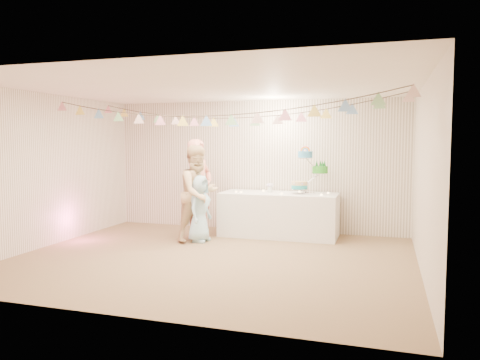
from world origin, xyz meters
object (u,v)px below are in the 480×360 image
(table, at_px, (279,214))
(person_adult_a, at_px, (199,188))
(person_adult_b, at_px, (198,193))
(person_child, at_px, (200,208))
(cake_stand, at_px, (309,176))

(table, height_order, person_adult_a, person_adult_a)
(person_adult_a, height_order, person_adult_b, person_adult_a)
(table, bearing_deg, person_child, -144.06)
(table, height_order, cake_stand, cake_stand)
(cake_stand, xyz_separation_m, person_adult_a, (-1.96, -0.59, -0.24))
(cake_stand, distance_m, person_child, 2.11)
(cake_stand, height_order, person_child, cake_stand)
(cake_stand, xyz_separation_m, person_child, (-1.80, -0.95, -0.56))
(person_child, bearing_deg, person_adult_b, 43.77)
(table, relative_size, person_adult_a, 1.20)
(cake_stand, height_order, person_adult_a, person_adult_a)
(person_adult_b, bearing_deg, person_adult_a, 49.49)
(person_adult_a, bearing_deg, cake_stand, -58.12)
(table, distance_m, person_adult_b, 1.61)
(table, distance_m, person_child, 1.55)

